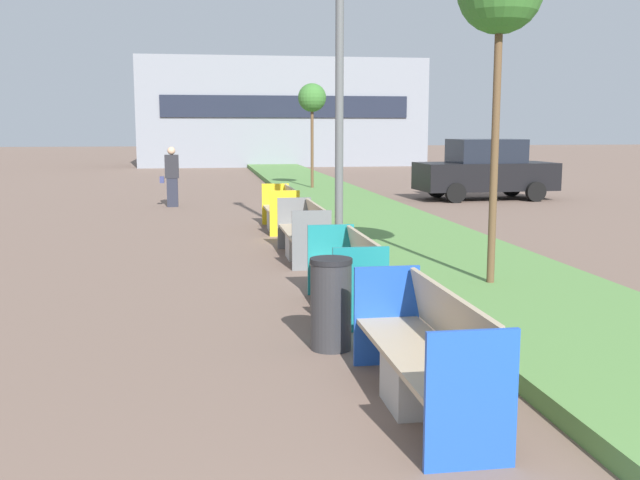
{
  "coord_description": "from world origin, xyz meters",
  "views": [
    {
      "loc": [
        -0.79,
        -1.24,
        2.21
      ],
      "look_at": [
        0.9,
        9.32,
        0.6
      ],
      "focal_mm": 42.0,
      "sensor_mm": 36.0,
      "label": 1
    }
  ],
  "objects_px": {
    "bench_yellow_frame": "(282,213)",
    "litter_bin": "(331,304)",
    "bench_blue_frame": "(426,362)",
    "sapling_tree_far": "(312,99)",
    "parked_car_distant": "(485,170)",
    "bench_grey_frame": "(305,237)",
    "bench_teal_frame": "(347,282)",
    "pedestrian_walking": "(172,176)",
    "street_lamp_post": "(340,16)"
  },
  "relations": [
    {
      "from": "bench_yellow_frame",
      "to": "pedestrian_walking",
      "type": "xyz_separation_m",
      "value": [
        -2.52,
        5.27,
        0.49
      ]
    },
    {
      "from": "sapling_tree_far",
      "to": "pedestrian_walking",
      "type": "bearing_deg",
      "value": -139.56
    },
    {
      "from": "pedestrian_walking",
      "to": "sapling_tree_far",
      "type": "bearing_deg",
      "value": 40.44
    },
    {
      "from": "sapling_tree_far",
      "to": "parked_car_distant",
      "type": "xyz_separation_m",
      "value": [
        4.94,
        -3.2,
        -2.24
      ]
    },
    {
      "from": "bench_teal_frame",
      "to": "bench_grey_frame",
      "type": "bearing_deg",
      "value": 89.95
    },
    {
      "from": "bench_grey_frame",
      "to": "litter_bin",
      "type": "bearing_deg",
      "value": -95.05
    },
    {
      "from": "bench_blue_frame",
      "to": "pedestrian_walking",
      "type": "bearing_deg",
      "value": 99.04
    },
    {
      "from": "bench_grey_frame",
      "to": "sapling_tree_far",
      "type": "height_order",
      "value": "sapling_tree_far"
    },
    {
      "from": "bench_yellow_frame",
      "to": "litter_bin",
      "type": "relative_size",
      "value": 2.11
    },
    {
      "from": "bench_teal_frame",
      "to": "pedestrian_walking",
      "type": "bearing_deg",
      "value": 101.26
    },
    {
      "from": "bench_blue_frame",
      "to": "parked_car_distant",
      "type": "xyz_separation_m",
      "value": [
        6.98,
        16.56,
        0.54
      ]
    },
    {
      "from": "bench_teal_frame",
      "to": "parked_car_distant",
      "type": "distance_m",
      "value": 15.08
    },
    {
      "from": "bench_blue_frame",
      "to": "bench_grey_frame",
      "type": "xyz_separation_m",
      "value": [
        -0.0,
        6.97,
        -0.0
      ]
    },
    {
      "from": "bench_yellow_frame",
      "to": "litter_bin",
      "type": "xyz_separation_m",
      "value": [
        -0.46,
        -8.91,
        0.1
      ]
    },
    {
      "from": "litter_bin",
      "to": "pedestrian_walking",
      "type": "xyz_separation_m",
      "value": [
        -2.06,
        14.18,
        0.39
      ]
    },
    {
      "from": "bench_grey_frame",
      "to": "litter_bin",
      "type": "relative_size",
      "value": 2.39
    },
    {
      "from": "bench_grey_frame",
      "to": "parked_car_distant",
      "type": "distance_m",
      "value": 11.88
    },
    {
      "from": "bench_blue_frame",
      "to": "bench_yellow_frame",
      "type": "height_order",
      "value": "same"
    },
    {
      "from": "sapling_tree_far",
      "to": "street_lamp_post",
      "type": "bearing_deg",
      "value": -96.42
    },
    {
      "from": "bench_blue_frame",
      "to": "litter_bin",
      "type": "xyz_separation_m",
      "value": [
        -0.47,
        1.69,
        0.09
      ]
    },
    {
      "from": "litter_bin",
      "to": "bench_grey_frame",
      "type": "bearing_deg",
      "value": 84.95
    },
    {
      "from": "bench_grey_frame",
      "to": "street_lamp_post",
      "type": "xyz_separation_m",
      "value": [
        0.61,
        0.09,
        3.66
      ]
    },
    {
      "from": "bench_teal_frame",
      "to": "parked_car_distant",
      "type": "xyz_separation_m",
      "value": [
        6.99,
        13.36,
        0.55
      ]
    },
    {
      "from": "litter_bin",
      "to": "bench_teal_frame",
      "type": "bearing_deg",
      "value": 73.05
    },
    {
      "from": "bench_blue_frame",
      "to": "litter_bin",
      "type": "bearing_deg",
      "value": 105.48
    },
    {
      "from": "bench_teal_frame",
      "to": "bench_yellow_frame",
      "type": "relative_size",
      "value": 0.99
    },
    {
      "from": "bench_yellow_frame",
      "to": "pedestrian_walking",
      "type": "distance_m",
      "value": 5.87
    },
    {
      "from": "street_lamp_post",
      "to": "sapling_tree_far",
      "type": "height_order",
      "value": "street_lamp_post"
    },
    {
      "from": "bench_yellow_frame",
      "to": "bench_grey_frame",
      "type": "bearing_deg",
      "value": -89.95
    },
    {
      "from": "bench_yellow_frame",
      "to": "parked_car_distant",
      "type": "height_order",
      "value": "parked_car_distant"
    },
    {
      "from": "bench_teal_frame",
      "to": "parked_car_distant",
      "type": "height_order",
      "value": "parked_car_distant"
    },
    {
      "from": "bench_yellow_frame",
      "to": "litter_bin",
      "type": "bearing_deg",
      "value": -92.98
    },
    {
      "from": "bench_blue_frame",
      "to": "parked_car_distant",
      "type": "distance_m",
      "value": 17.98
    },
    {
      "from": "bench_teal_frame",
      "to": "street_lamp_post",
      "type": "distance_m",
      "value": 5.36
    },
    {
      "from": "bench_blue_frame",
      "to": "bench_teal_frame",
      "type": "xyz_separation_m",
      "value": [
        -0.0,
        3.21,
        -0.01
      ]
    },
    {
      "from": "bench_yellow_frame",
      "to": "sapling_tree_far",
      "type": "bearing_deg",
      "value": 77.43
    },
    {
      "from": "bench_grey_frame",
      "to": "bench_yellow_frame",
      "type": "xyz_separation_m",
      "value": [
        -0.0,
        3.63,
        -0.01
      ]
    },
    {
      "from": "bench_grey_frame",
      "to": "bench_yellow_frame",
      "type": "distance_m",
      "value": 3.63
    },
    {
      "from": "litter_bin",
      "to": "street_lamp_post",
      "type": "xyz_separation_m",
      "value": [
        1.08,
        5.37,
        3.57
      ]
    },
    {
      "from": "pedestrian_walking",
      "to": "bench_blue_frame",
      "type": "bearing_deg",
      "value": -80.96
    },
    {
      "from": "bench_blue_frame",
      "to": "pedestrian_walking",
      "type": "distance_m",
      "value": 16.08
    },
    {
      "from": "litter_bin",
      "to": "parked_car_distant",
      "type": "bearing_deg",
      "value": 63.4
    },
    {
      "from": "bench_blue_frame",
      "to": "bench_teal_frame",
      "type": "distance_m",
      "value": 3.21
    },
    {
      "from": "litter_bin",
      "to": "parked_car_distant",
      "type": "distance_m",
      "value": 16.64
    },
    {
      "from": "bench_teal_frame",
      "to": "bench_yellow_frame",
      "type": "bearing_deg",
      "value": 90.0
    },
    {
      "from": "bench_blue_frame",
      "to": "pedestrian_walking",
      "type": "relative_size",
      "value": 1.35
    },
    {
      "from": "sapling_tree_far",
      "to": "parked_car_distant",
      "type": "distance_m",
      "value": 6.3
    },
    {
      "from": "bench_blue_frame",
      "to": "pedestrian_walking",
      "type": "height_order",
      "value": "pedestrian_walking"
    },
    {
      "from": "litter_bin",
      "to": "sapling_tree_far",
      "type": "relative_size",
      "value": 0.25
    },
    {
      "from": "bench_blue_frame",
      "to": "litter_bin",
      "type": "height_order",
      "value": "bench_blue_frame"
    }
  ]
}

